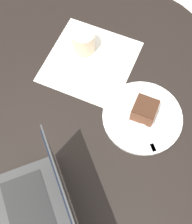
% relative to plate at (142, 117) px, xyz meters
% --- Properties ---
extents(ground_plane, '(12.00, 12.00, 0.00)m').
position_rel_plate_xyz_m(ground_plane, '(0.06, 0.29, -0.78)').
color(ground_plane, '#B7AD9E').
extents(dining_table, '(1.36, 1.36, 0.78)m').
position_rel_plate_xyz_m(dining_table, '(0.06, 0.29, -0.13)').
color(dining_table, black).
rests_on(dining_table, ground_plane).
extents(paper_document, '(0.41, 0.41, 0.00)m').
position_rel_plate_xyz_m(paper_document, '(0.24, 0.13, -0.00)').
color(paper_document, white).
rests_on(paper_document, dining_table).
extents(plate, '(0.26, 0.26, 0.01)m').
position_rel_plate_xyz_m(plate, '(0.00, 0.00, 0.00)').
color(plate, white).
rests_on(plate, dining_table).
extents(cake_slice, '(0.10, 0.10, 0.06)m').
position_rel_plate_xyz_m(cake_slice, '(0.01, -0.00, 0.03)').
color(cake_slice, brown).
rests_on(cake_slice, plate).
extents(fork, '(0.17, 0.04, 0.00)m').
position_rel_plate_xyz_m(fork, '(-0.06, 0.00, 0.01)').
color(fork, silver).
rests_on(fork, plate).
extents(coffee_glass, '(0.08, 0.08, 0.09)m').
position_rel_plate_xyz_m(coffee_glass, '(0.30, 0.14, 0.04)').
color(coffee_glass, '#C6AD89').
rests_on(coffee_glass, dining_table).
extents(laptop, '(0.34, 0.27, 0.25)m').
position_rel_plate_xyz_m(laptop, '(-0.24, 0.34, 0.04)').
color(laptop, '#2D2D2D').
rests_on(laptop, dining_table).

